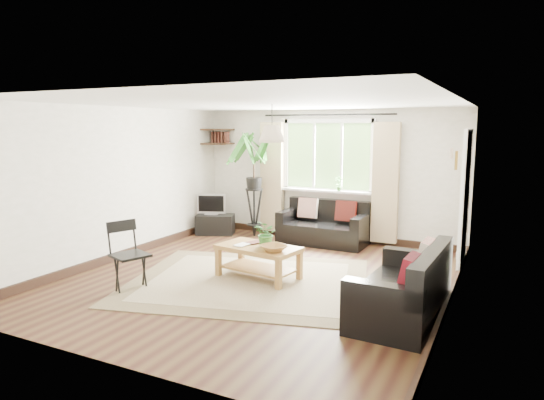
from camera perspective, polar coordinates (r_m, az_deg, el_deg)
The scene contains 24 objects.
floor at distance 6.82m, azimuth -1.51°, elevation -9.21°, with size 5.50×5.50×0.00m, color black.
ceiling at distance 6.50m, azimuth -1.59°, elevation 11.36°, with size 5.50×5.50×0.00m, color white.
wall_back at distance 9.06m, azimuth 6.61°, elevation 2.95°, with size 5.00×0.02×2.40m, color beige.
wall_front at distance 4.35m, azimuth -18.75°, elevation -3.65°, with size 5.00×0.02×2.40m, color beige.
wall_left at distance 8.02m, azimuth -17.55°, elevation 1.87°, with size 0.02×5.50×2.40m, color beige.
wall_right at distance 5.83m, azimuth 20.72°, elevation -0.72°, with size 0.02×5.50×2.40m, color beige.
rug at distance 6.70m, azimuth -2.80°, elevation -9.48°, with size 3.15×2.70×0.02m, color beige.
window at distance 8.99m, azimuth 6.57°, elevation 5.14°, with size 2.50×0.16×2.16m, color white, non-canonical shape.
door at distance 7.54m, azimuth 21.72°, elevation -0.30°, with size 0.06×0.96×2.06m, color silver.
corner_shelf at distance 9.79m, azimuth -6.42°, elevation 7.42°, with size 0.50×0.50×0.34m, color black, non-canonical shape.
pendant_lamp at distance 6.85m, azimuth 0.00°, elevation 8.30°, with size 0.36×0.36×0.54m, color beige, non-canonical shape.
wall_sconce at distance 6.08m, azimuth 20.62°, elevation 4.78°, with size 0.12×0.12×0.28m, color beige, non-canonical shape.
sofa_back at distance 8.74m, azimuth 6.05°, elevation -2.79°, with size 1.55×0.78×0.73m, color black, non-canonical shape.
sofa_right at distance 5.59m, azimuth 14.94°, elevation -9.50°, with size 0.80×1.61×0.76m, color black, non-canonical shape.
coffee_table at distance 6.77m, azimuth -1.61°, elevation -7.32°, with size 1.12×0.61×0.46m, color brown, non-canonical shape.
table_plant at distance 6.65m, azimuth -0.65°, elevation -3.97°, with size 0.32×0.28×0.36m, color #306829.
bowl at distance 6.43m, azimuth 0.18°, elevation -5.67°, with size 0.34×0.34×0.08m, color olive.
book_a at distance 6.80m, azimuth -4.07°, elevation -5.19°, with size 0.16×0.22×0.02m, color white.
book_b at distance 6.93m, azimuth -2.50°, elevation -4.89°, with size 0.16×0.22×0.02m, color #502620.
tv_stand at distance 9.55m, azimuth -6.69°, elevation -2.87°, with size 0.72×0.41×0.39m, color black.
tv at distance 9.52m, azimuth -7.15°, elevation -0.43°, with size 0.55×0.18×0.42m, color #A5A5AA, non-canonical shape.
palm_stand at distance 9.21m, azimuth -2.12°, elevation 1.82°, with size 0.78×0.78×1.99m, color black, non-canonical shape.
folding_chair at distance 6.51m, azimuth -16.35°, elevation -6.40°, with size 0.46×0.46×0.88m, color black, non-canonical shape.
sill_plant at distance 8.88m, azimuth 7.85°, elevation 1.93°, with size 0.14×0.10×0.27m, color #2D6023.
Camera 1 is at (3.04, -5.74, 2.09)m, focal length 32.00 mm.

